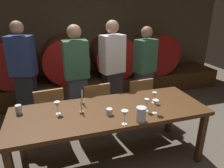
{
  "coord_description": "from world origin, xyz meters",
  "views": [
    {
      "loc": [
        -0.86,
        -1.86,
        1.96
      ],
      "look_at": [
        -0.09,
        0.62,
        0.97
      ],
      "focal_mm": 32.91,
      "sensor_mm": 36.0,
      "label": 1
    }
  ],
  "objects": [
    {
      "name": "chair_center",
      "position": [
        -0.25,
        0.97,
        0.49
      ],
      "size": [
        0.44,
        0.44,
        0.88
      ],
      "rotation": [
        0.0,
        0.0,
        3.25
      ],
      "color": "olive",
      "rests_on": "ground"
    },
    {
      "name": "cup_left",
      "position": [
        -1.27,
        0.52,
        0.82
      ],
      "size": [
        0.07,
        0.07,
        0.11
      ],
      "primitive_type": "cylinder",
      "color": "silver",
      "rests_on": "dining_table"
    },
    {
      "name": "candle_right",
      "position": [
        -0.51,
        0.55,
        0.83
      ],
      "size": [
        0.05,
        0.05,
        0.21
      ],
      "color": "olive",
      "rests_on": "dining_table"
    },
    {
      "name": "wine_glass_left",
      "position": [
        -0.16,
        -0.08,
        0.89
      ],
      "size": [
        0.08,
        0.08,
        0.17
      ],
      "color": "silver",
      "rests_on": "dining_table"
    },
    {
      "name": "back_wall",
      "position": [
        0.0,
        3.09,
        1.44
      ],
      "size": [
        7.03,
        0.24,
        2.88
      ],
      "primitive_type": "cube",
      "color": "brown",
      "rests_on": "ground"
    },
    {
      "name": "guest_far_left",
      "position": [
        -1.28,
        1.54,
        0.9
      ],
      "size": [
        0.43,
        0.34,
        1.76
      ],
      "rotation": [
        0.0,
        0.0,
        2.86
      ],
      "color": "black",
      "rests_on": "ground"
    },
    {
      "name": "wine_glass_far_right",
      "position": [
        0.39,
        0.3,
        0.87
      ],
      "size": [
        0.06,
        0.06,
        0.15
      ],
      "color": "silver",
      "rests_on": "dining_table"
    },
    {
      "name": "dining_table",
      "position": [
        -0.22,
        0.29,
        0.7
      ],
      "size": [
        2.4,
        0.86,
        0.77
      ],
      "color": "#4C2D16",
      "rests_on": "ground"
    },
    {
      "name": "guest_center_left",
      "position": [
        -0.47,
        1.32,
        0.88
      ],
      "size": [
        0.39,
        0.26,
        1.71
      ],
      "rotation": [
        0.0,
        0.0,
        3.2
      ],
      "color": "#33384C",
      "rests_on": "ground"
    },
    {
      "name": "wine_barrel_center_left",
      "position": [
        -0.54,
        2.54,
        0.9
      ],
      "size": [
        0.94,
        0.83,
        0.94
      ],
      "color": "brown",
      "rests_on": "barrel_shelf"
    },
    {
      "name": "chair_left",
      "position": [
        -0.94,
        0.98,
        0.49
      ],
      "size": [
        0.43,
        0.43,
        0.88
      ],
      "rotation": [
        0.0,
        0.0,
        3.23
      ],
      "color": "olive",
      "rests_on": "ground"
    },
    {
      "name": "chair_right",
      "position": [
        0.47,
        0.98,
        0.49
      ],
      "size": [
        0.43,
        0.43,
        0.88
      ],
      "rotation": [
        0.0,
        0.0,
        3.23
      ],
      "color": "olive",
      "rests_on": "ground"
    },
    {
      "name": "barrel_shelf",
      "position": [
        0.0,
        2.54,
        0.22
      ],
      "size": [
        6.33,
        0.9,
        0.44
      ],
      "primitive_type": "cube",
      "color": "#4C2D16",
      "rests_on": "ground"
    },
    {
      "name": "wine_glass_right",
      "position": [
        0.27,
        0.05,
        0.89
      ],
      "size": [
        0.08,
        0.08,
        0.17
      ],
      "color": "silver",
      "rests_on": "dining_table"
    },
    {
      "name": "guest_center_right",
      "position": [
        0.13,
        1.3,
        0.91
      ],
      "size": [
        0.43,
        0.33,
        1.76
      ],
      "rotation": [
        0.0,
        0.0,
        3.39
      ],
      "color": "black",
      "rests_on": "ground"
    },
    {
      "name": "cup_right",
      "position": [
        -0.26,
        0.17,
        0.81
      ],
      "size": [
        0.07,
        0.07,
        0.08
      ],
      "primitive_type": "cylinder",
      "color": "silver",
      "rests_on": "dining_table"
    },
    {
      "name": "wine_barrel_far_right",
      "position": [
        1.57,
        2.54,
        0.9
      ],
      "size": [
        0.94,
        0.83,
        0.94
      ],
      "color": "brown",
      "rests_on": "barrel_shelf"
    },
    {
      "name": "pitcher",
      "position": [
        0.03,
        -0.07,
        0.85
      ],
      "size": [
        0.11,
        0.11,
        0.17
      ],
      "color": "silver",
      "rests_on": "dining_table"
    },
    {
      "name": "wine_barrel_far_left",
      "position": [
        -1.55,
        2.54,
        0.9
      ],
      "size": [
        0.94,
        0.83,
        0.94
      ],
      "color": "brown",
      "rests_on": "barrel_shelf"
    },
    {
      "name": "wine_barrel_center_right",
      "position": [
        0.52,
        2.54,
        0.9
      ],
      "size": [
        0.94,
        0.83,
        0.94
      ],
      "color": "#513319",
      "rests_on": "barrel_shelf"
    },
    {
      "name": "wine_glass_far_left",
      "position": [
        -0.83,
        0.37,
        0.88
      ],
      "size": [
        0.07,
        0.07,
        0.16
      ],
      "color": "silver",
      "rests_on": "dining_table"
    },
    {
      "name": "candle_left",
      "position": [
        -0.56,
        0.3,
        0.82
      ],
      "size": [
        0.05,
        0.05,
        0.19
      ],
      "color": "olive",
      "rests_on": "dining_table"
    },
    {
      "name": "wine_glass_center",
      "position": [
        0.19,
        0.12,
        0.88
      ],
      "size": [
        0.06,
        0.06,
        0.16
      ],
      "color": "silver",
      "rests_on": "dining_table"
    },
    {
      "name": "guest_far_right",
      "position": [
        0.79,
        1.42,
        0.84
      ],
      "size": [
        0.44,
        0.36,
        1.64
      ],
      "rotation": [
        0.0,
        0.0,
        3.5
      ],
      "color": "#33384C",
      "rests_on": "ground"
    }
  ]
}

